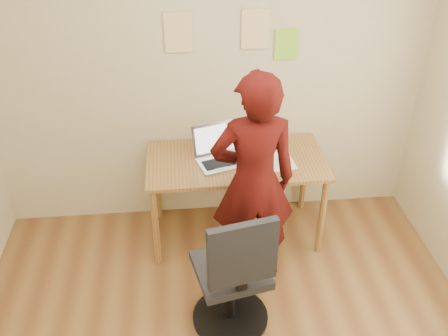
{
  "coord_description": "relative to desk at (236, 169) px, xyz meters",
  "views": [
    {
      "loc": [
        -0.24,
        -1.9,
        2.82
      ],
      "look_at": [
        0.04,
        0.95,
        0.95
      ],
      "focal_mm": 40.0,
      "sensor_mm": 36.0,
      "label": 1
    }
  ],
  "objects": [
    {
      "name": "laptop",
      "position": [
        -0.13,
        0.01,
        0.14
      ],
      "size": [
        0.44,
        0.41,
        0.26
      ],
      "rotation": [
        0.0,
        0.0,
        0.29
      ],
      "color": "silver",
      "rests_on": "desk"
    },
    {
      "name": "office_chair",
      "position": [
        -0.13,
        -0.99,
        -0.22
      ],
      "size": [
        0.53,
        0.55,
        1.02
      ],
      "rotation": [
        0.0,
        0.0,
        0.21
      ],
      "color": "black",
      "rests_on": "ground"
    },
    {
      "name": "wall_note_mid",
      "position": [
        0.18,
        0.36,
        1.0
      ],
      "size": [
        0.21,
        0.0,
        0.3
      ],
      "primitive_type": "cube",
      "color": "#E9C68B",
      "rests_on": "room"
    },
    {
      "name": "wall_note_left",
      "position": [
        -0.4,
        0.36,
        0.99
      ],
      "size": [
        0.21,
        0.0,
        0.3
      ],
      "primitive_type": "cube",
      "color": "#E9C68B",
      "rests_on": "room"
    },
    {
      "name": "person",
      "position": [
        0.07,
        -0.45,
        0.18
      ],
      "size": [
        0.62,
        0.42,
        1.67
      ],
      "primitive_type": "imported",
      "rotation": [
        0.0,
        0.0,
        3.17
      ],
      "color": "#3C0A08",
      "rests_on": "ground"
    },
    {
      "name": "room",
      "position": [
        -0.18,
        -1.38,
        0.7
      ],
      "size": [
        3.58,
        3.58,
        2.78
      ],
      "color": "brown",
      "rests_on": "ground"
    },
    {
      "name": "desk",
      "position": [
        0.0,
        0.0,
        0.0
      ],
      "size": [
        1.4,
        0.7,
        0.74
      ],
      "color": "olive",
      "rests_on": "ground"
    },
    {
      "name": "phone",
      "position": [
        0.16,
        -0.17,
        0.09
      ],
      "size": [
        0.09,
        0.13,
        0.01
      ],
      "rotation": [
        0.0,
        0.0,
        0.28
      ],
      "color": "black",
      "rests_on": "desk"
    },
    {
      "name": "wall_note_right",
      "position": [
        0.42,
        0.36,
        0.88
      ],
      "size": [
        0.18,
        0.0,
        0.24
      ],
      "primitive_type": "cube",
      "color": "#8ED830",
      "rests_on": "room"
    },
    {
      "name": "paper_sheet",
      "position": [
        0.33,
        -0.04,
        0.09
      ],
      "size": [
        0.26,
        0.34,
        0.0
      ],
      "primitive_type": "cube",
      "rotation": [
        0.0,
        0.0,
        0.13
      ],
      "color": "white",
      "rests_on": "desk"
    }
  ]
}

